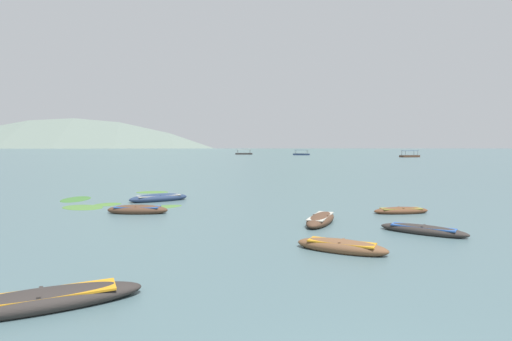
% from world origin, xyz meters
% --- Properties ---
extents(ground_plane, '(6000.00, 6000.00, 0.00)m').
position_xyz_m(ground_plane, '(0.00, 1500.00, 0.00)').
color(ground_plane, '#476066').
extents(mountain_1, '(1440.03, 1440.03, 471.84)m').
position_xyz_m(mountain_1, '(-451.35, 1615.13, 235.92)').
color(mountain_1, slate).
rests_on(mountain_1, ground).
extents(mountain_2, '(944.13, 944.13, 376.29)m').
position_xyz_m(mountain_2, '(238.98, 1509.44, 188.15)').
color(mountain_2, '#56665B').
rests_on(mountain_2, ground).
extents(rowboat_0, '(3.94, 2.87, 0.60)m').
position_xyz_m(rowboat_0, '(-7.69, 21.11, 0.19)').
color(rowboat_0, navy).
rests_on(rowboat_0, ground).
extents(rowboat_1, '(3.33, 1.22, 0.57)m').
position_xyz_m(rowboat_1, '(-7.77, 16.43, 0.18)').
color(rowboat_1, '#4C3323').
rests_on(rowboat_1, ground).
extents(rowboat_2, '(3.11, 1.14, 0.43)m').
position_xyz_m(rowboat_2, '(6.41, 16.00, 0.14)').
color(rowboat_2, brown).
rests_on(rowboat_2, ground).
extents(rowboat_3, '(3.20, 2.30, 0.52)m').
position_xyz_m(rowboat_3, '(1.29, 8.65, 0.16)').
color(rowboat_3, brown).
rests_on(rowboat_3, ground).
extents(rowboat_4, '(2.38, 3.57, 0.54)m').
position_xyz_m(rowboat_4, '(1.54, 13.47, 0.17)').
color(rowboat_4, '#4C3323').
rests_on(rowboat_4, ground).
extents(rowboat_5, '(3.24, 2.72, 0.45)m').
position_xyz_m(rowboat_5, '(5.34, 11.21, 0.14)').
color(rowboat_5, '#2D2826').
rests_on(rowboat_5, ground).
extents(rowboat_6, '(4.40, 2.72, 0.51)m').
position_xyz_m(rowboat_6, '(-6.53, 4.28, 0.16)').
color(rowboat_6, '#2D2826').
rests_on(rowboat_6, ground).
extents(ferry_0, '(8.21, 4.06, 2.54)m').
position_xyz_m(ferry_0, '(-2.38, 179.09, 0.45)').
color(ferry_0, '#2D2826').
rests_on(ferry_0, ground).
extents(ferry_1, '(7.50, 4.86, 2.54)m').
position_xyz_m(ferry_1, '(23.10, 163.62, 0.45)').
color(ferry_1, navy).
rests_on(ferry_1, ground).
extents(ferry_2, '(7.69, 4.72, 2.54)m').
position_xyz_m(ferry_2, '(56.10, 128.23, 0.45)').
color(ferry_2, '#4C3323').
rests_on(ferry_2, ground).
extents(weed_patch_0, '(3.25, 2.91, 0.14)m').
position_xyz_m(weed_patch_0, '(-11.56, 18.48, 0.00)').
color(weed_patch_0, '#477033').
rests_on(weed_patch_0, ground).
extents(weed_patch_1, '(3.10, 2.63, 0.14)m').
position_xyz_m(weed_patch_1, '(-7.08, 18.36, 0.00)').
color(weed_patch_1, '#477033').
rests_on(weed_patch_1, ground).
extents(weed_patch_3, '(2.11, 3.35, 0.14)m').
position_xyz_m(weed_patch_3, '(-13.51, 22.04, 0.00)').
color(weed_patch_3, '#38662D').
rests_on(weed_patch_3, ground).
extents(weed_patch_4, '(2.59, 1.59, 0.14)m').
position_xyz_m(weed_patch_4, '(-9.28, 25.95, 0.00)').
color(weed_patch_4, '#477033').
rests_on(weed_patch_4, ground).
extents(weed_patch_6, '(2.17, 2.06, 0.14)m').
position_xyz_m(weed_patch_6, '(-10.51, 19.55, 0.00)').
color(weed_patch_6, '#477033').
rests_on(weed_patch_6, ground).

